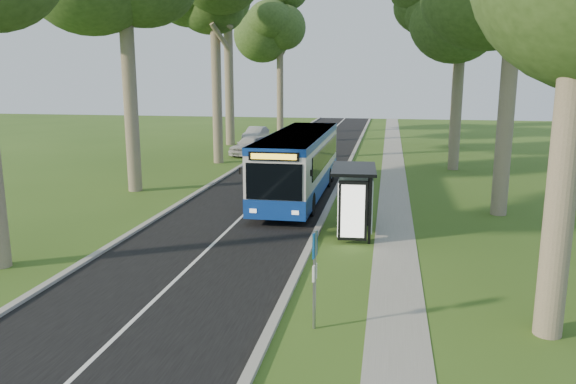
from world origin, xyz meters
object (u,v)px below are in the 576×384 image
bus (299,164)px  bus_shelter (357,189)px  bus_stop_sign (315,268)px  litter_bin (360,214)px  car_white (251,145)px  car_silver (256,134)px

bus → bus_shelter: (3.24, -6.57, 0.16)m
bus_stop_sign → litter_bin: bus_stop_sign is taller
litter_bin → car_white: car_white is taller
bus → litter_bin: bearing=-56.2°
bus_stop_sign → car_silver: size_ratio=0.60×
litter_bin → car_white: 21.35m
bus_shelter → car_white: (-9.25, 20.77, -1.09)m
litter_bin → car_white: (-9.32, 19.20, 0.24)m
bus_shelter → car_silver: 31.26m
bus → car_white: bearing=113.2°
bus_shelter → car_white: size_ratio=0.71×
bus_shelter → bus: bearing=113.3°
bus_shelter → litter_bin: (0.07, 1.57, -1.32)m
car_white → bus: bearing=-52.1°
bus_stop_sign → bus_shelter: size_ratio=0.79×
bus_shelter → car_white: bus_shelter is taller
litter_bin → bus_stop_sign: bearing=-93.5°
bus → car_silver: 23.98m
bus_stop_sign → litter_bin: size_ratio=2.46×
bus_stop_sign → litter_bin: bearing=93.1°
bus_shelter → litter_bin: size_ratio=3.09×
car_white → car_silver: bearing=115.8°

